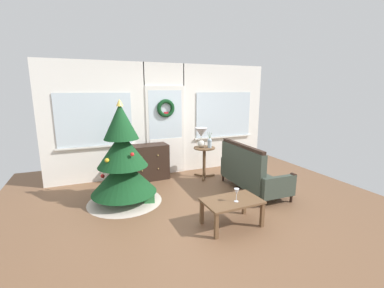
{
  "coord_description": "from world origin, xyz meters",
  "views": [
    {
      "loc": [
        -1.69,
        -3.69,
        1.96
      ],
      "look_at": [
        0.05,
        0.55,
        1.0
      ],
      "focal_mm": 24.22,
      "sensor_mm": 36.0,
      "label": 1
    }
  ],
  "objects": [
    {
      "name": "side_table",
      "position": [
        0.71,
        1.43,
        0.5
      ],
      "size": [
        0.5,
        0.48,
        0.7
      ],
      "color": "brown",
      "rests_on": "ground"
    },
    {
      "name": "dresser_cabinet",
      "position": [
        -0.51,
        1.79,
        0.39
      ],
      "size": [
        0.92,
        0.48,
        0.78
      ],
      "color": "black",
      "rests_on": "ground"
    },
    {
      "name": "back_wall_with_door",
      "position": [
        0.0,
        2.08,
        1.28
      ],
      "size": [
        5.2,
        0.19,
        2.55
      ],
      "color": "white",
      "rests_on": "ground"
    },
    {
      "name": "wine_glass",
      "position": [
        0.21,
        -0.73,
        0.54
      ],
      "size": [
        0.08,
        0.08,
        0.2
      ],
      "color": "silver",
      "rests_on": "coffee_table"
    },
    {
      "name": "ground_plane",
      "position": [
        0.0,
        0.0,
        0.0
      ],
      "size": [
        6.76,
        6.76,
        0.0
      ],
      "primitive_type": "plane",
      "color": "brown"
    },
    {
      "name": "table_lamp",
      "position": [
        0.65,
        1.47,
        0.98
      ],
      "size": [
        0.28,
        0.28,
        0.44
      ],
      "color": "silver",
      "rests_on": "side_table"
    },
    {
      "name": "flower_vase",
      "position": [
        0.81,
        1.37,
        0.81
      ],
      "size": [
        0.11,
        0.1,
        0.35
      ],
      "color": "#99ADBC",
      "rests_on": "side_table"
    },
    {
      "name": "christmas_tree",
      "position": [
        -1.16,
        0.78,
        0.69
      ],
      "size": [
        1.3,
        1.3,
        1.82
      ],
      "color": "#4C331E",
      "rests_on": "ground"
    },
    {
      "name": "gift_box",
      "position": [
        -0.78,
        0.55,
        0.09
      ],
      "size": [
        0.19,
        0.17,
        0.19
      ],
      "primitive_type": "cube",
      "color": "#266633",
      "rests_on": "ground"
    },
    {
      "name": "settee_sofa",
      "position": [
        1.18,
        0.35,
        0.38
      ],
      "size": [
        0.74,
        1.56,
        0.96
      ],
      "color": "black",
      "rests_on": "ground"
    },
    {
      "name": "coffee_table",
      "position": [
        0.18,
        -0.67,
        0.34
      ],
      "size": [
        0.86,
        0.55,
        0.4
      ],
      "color": "brown",
      "rests_on": "ground"
    }
  ]
}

